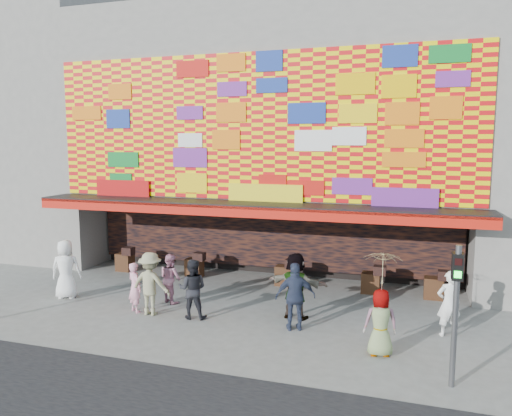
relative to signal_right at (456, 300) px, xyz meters
The scene contains 14 objects.
ground 6.64m from the signal_right, 166.39° to the left, with size 90.00×90.00×0.00m, color slate.
shop_building 11.98m from the signal_right, 122.65° to the left, with size 15.20×9.40×10.00m.
neighbor_left 21.82m from the signal_right, 153.67° to the left, with size 11.00×8.00×12.00m, color gray.
signal_right is the anchor object (origin of this frame).
ped_a 11.88m from the signal_right, 167.81° to the left, with size 0.94×0.61×1.92m, color white.
ped_b 9.04m from the signal_right, 166.99° to the left, with size 0.55×0.36×1.50m, color #F39DB9.
ped_c 7.24m from the signal_right, 163.34° to the left, with size 0.84×0.66×1.73m, color black.
ped_d 8.46m from the signal_right, 166.53° to the left, with size 1.20×0.69×1.86m, color #9A9670.
ped_e 4.47m from the signal_right, 151.61° to the left, with size 1.09×0.45×1.85m, color #2E3650.
ped_f 5.09m from the signal_right, 143.83° to the left, with size 1.79×0.57×1.93m, color gray.
ped_g 2.17m from the signal_right, 144.21° to the left, with size 0.79×0.51×1.62m, color gray.
ped_h 3.06m from the signal_right, 88.64° to the left, with size 0.64×0.42×1.75m, color white.
ped_i 8.82m from the signal_right, 158.78° to the left, with size 0.75×0.59×1.55m, color #C07C96.
parasol 1.92m from the signal_right, 144.21° to the left, with size 1.11×1.13×1.76m.
Camera 1 is at (5.34, -12.09, 5.07)m, focal length 35.00 mm.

